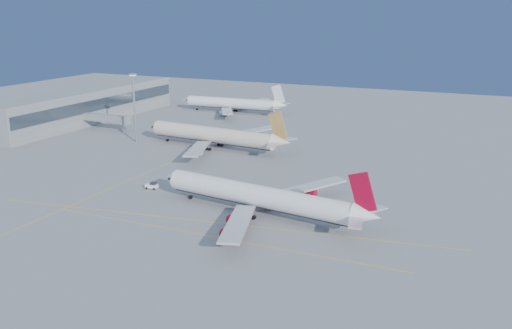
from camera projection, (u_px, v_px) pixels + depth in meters
name	position (u px, v px, depth m)	size (l,w,h in m)	color
ground	(223.00, 214.00, 145.09)	(500.00, 500.00, 0.00)	slate
terminal	(88.00, 105.00, 263.68)	(18.40, 110.00, 15.00)	gray
jet_bridge	(108.00, 118.00, 244.16)	(23.60, 3.60, 6.90)	gray
taxiway_lines	(186.00, 199.00, 156.54)	(118.86, 140.00, 0.02)	gold
airliner_virgin	(261.00, 197.00, 143.61)	(63.72, 56.74, 15.74)	white
airliner_etihad	(215.00, 135.00, 212.45)	(63.62, 58.48, 16.60)	beige
airliner_third	(233.00, 104.00, 285.93)	(57.46, 52.96, 15.42)	white
pushback_tug	(152.00, 186.00, 165.61)	(3.78, 2.59, 2.01)	white
light_mast	(134.00, 102.00, 219.84)	(2.31, 2.31, 26.76)	gray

